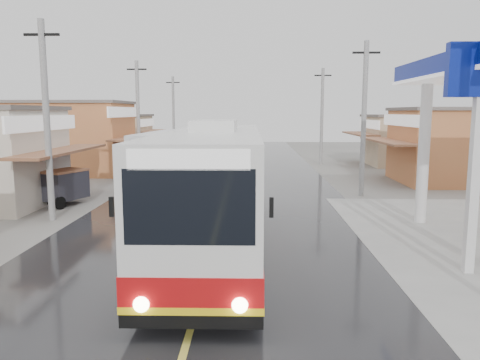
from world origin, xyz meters
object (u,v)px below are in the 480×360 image
at_px(cyclist, 144,212).
at_px(tricycle_near, 64,185).
at_px(coach_bus, 216,187).
at_px(second_bus, 169,156).

xyz_separation_m(cyclist, tricycle_near, (-4.92, 4.71, 0.25)).
bearing_deg(coach_bus, tricycle_near, 138.53).
distance_m(cyclist, tricycle_near, 6.81).
height_order(cyclist, tricycle_near, cyclist).
xyz_separation_m(coach_bus, second_bus, (-4.09, 14.18, -0.30)).
relative_size(second_bus, cyclist, 4.43).
distance_m(second_bus, cyclist, 12.19).
distance_m(coach_bus, second_bus, 14.76).
bearing_deg(tricycle_near, second_bus, 86.27).
bearing_deg(second_bus, tricycle_near, -113.65).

